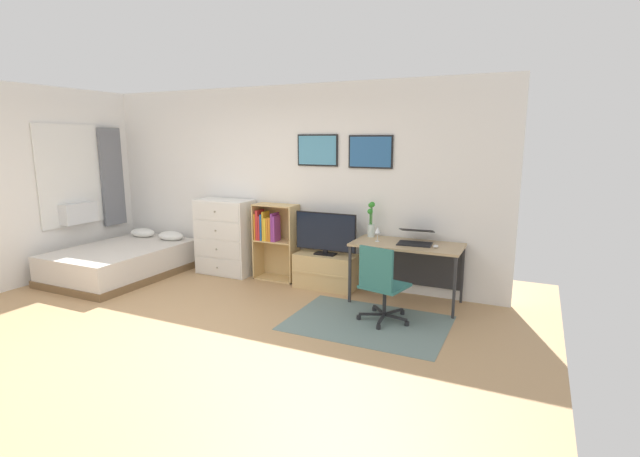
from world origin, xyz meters
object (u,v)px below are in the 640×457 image
Objects in this scene: laptop at (416,237)px; wine_glass at (378,231)px; computer_mouse at (436,246)px; office_chair at (381,282)px; television at (325,234)px; tv_stand at (326,271)px; dresser at (225,237)px; bookshelf at (273,235)px; desk at (409,253)px; bed at (123,261)px; bamboo_vase at (371,220)px.

wine_glass reaches higher than laptop.
office_chair is at bearing -122.78° from computer_mouse.
tv_stand is at bearing 90.00° from television.
dresser is at bearing -179.47° from tv_stand.
television is (0.85, -0.07, 0.11)m from bookshelf.
desk is 0.41m from computer_mouse.
wine_glass is at bearing -7.30° from bookshelf.
bed is 1.74× the size of dresser.
bookshelf is 0.86m from television.
dresser is 2.39× the size of laptop.
bookshelf is 1.64m from wine_glass.
television is 1.21m from laptop.
office_chair is at bearing -68.43° from wine_glass.
tv_stand is 1.58m from computer_mouse.
television is 1.13m from desk.
dresser is 1.66m from tv_stand.
television is 0.66× the size of desk.
bed is at bearing -166.69° from bamboo_vase.
television is 4.78× the size of wine_glass.
laptop is at bearing 9.60° from bed.
office_chair is 0.87m from wine_glass.
tv_stand is (0.85, -0.05, -0.40)m from bookshelf.
desk is at bearing 18.15° from wine_glass.
bookshelf is 2.38× the size of bamboo_vase.
office_chair is 1.86× the size of laptop.
wine_glass is (-0.36, -0.12, 0.26)m from desk.
wine_glass is at bearing -3.39° from dresser.
tv_stand is 0.96× the size of television.
dresser reaches higher than television.
bed is 1.53m from dresser.
laptop is at bearing -2.05° from tv_stand.
television is 0.78m from wine_glass.
tv_stand is at bearing 14.32° from bed.
tv_stand is at bearing 152.91° from office_chair.
bamboo_vase reaches higher than office_chair.
wine_glass is (-0.71, 0.03, 0.12)m from computer_mouse.
television is at bearing 173.94° from laptop.
dresser is at bearing 179.53° from desk.
dresser is 3.12m from computer_mouse.
wine_glass is (2.39, -0.14, 0.32)m from dresser.
television is 1.00× the size of office_chair.
bookshelf is 10.38× the size of computer_mouse.
computer_mouse is at bearing 7.17° from bed.
television is (2.92, 0.74, 0.52)m from bed.
office_chair is 0.86m from computer_mouse.
tv_stand is 0.96× the size of office_chair.
computer_mouse is (1.48, -0.17, 0.01)m from television.
wine_glass reaches higher than tv_stand.
bed is 10.69× the size of wine_glass.
office_chair is at bearing -1.75° from bed.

